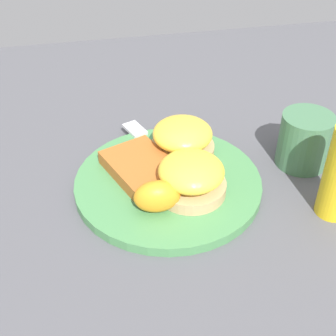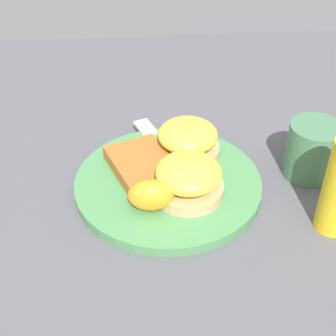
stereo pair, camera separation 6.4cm
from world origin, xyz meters
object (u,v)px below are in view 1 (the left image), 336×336
(orange_wedge, at_px, (157,196))
(hashbrown_patty, at_px, (142,168))
(sandwich_benedict_left, at_px, (191,177))
(cup, at_px, (304,140))
(fork, at_px, (157,150))
(sandwich_benedict_right, at_px, (182,139))

(orange_wedge, bearing_deg, hashbrown_patty, 5.63)
(sandwich_benedict_left, bearing_deg, orange_wedge, 115.95)
(cup, bearing_deg, orange_wedge, 107.73)
(orange_wedge, xyz_separation_m, fork, (0.13, -0.02, -0.02))
(sandwich_benedict_left, bearing_deg, sandwich_benedict_right, -5.68)
(sandwich_benedict_right, bearing_deg, cup, -102.32)
(sandwich_benedict_left, bearing_deg, hashbrown_patty, 47.46)
(hashbrown_patty, bearing_deg, orange_wedge, -174.37)
(hashbrown_patty, xyz_separation_m, fork, (0.05, -0.03, -0.01))
(hashbrown_patty, distance_m, orange_wedge, 0.08)
(sandwich_benedict_right, bearing_deg, hashbrown_patty, 117.42)
(fork, bearing_deg, orange_wedge, 169.43)
(orange_wedge, relative_size, fork, 0.30)
(hashbrown_patty, bearing_deg, fork, -32.49)
(orange_wedge, distance_m, cup, 0.24)
(fork, bearing_deg, hashbrown_patty, 147.51)
(sandwich_benedict_left, height_order, orange_wedge, sandwich_benedict_left)
(sandwich_benedict_left, bearing_deg, cup, -74.69)
(sandwich_benedict_left, distance_m, fork, 0.11)
(sandwich_benedict_right, relative_size, orange_wedge, 1.58)
(hashbrown_patty, distance_m, fork, 0.06)
(hashbrown_patty, relative_size, fork, 0.57)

